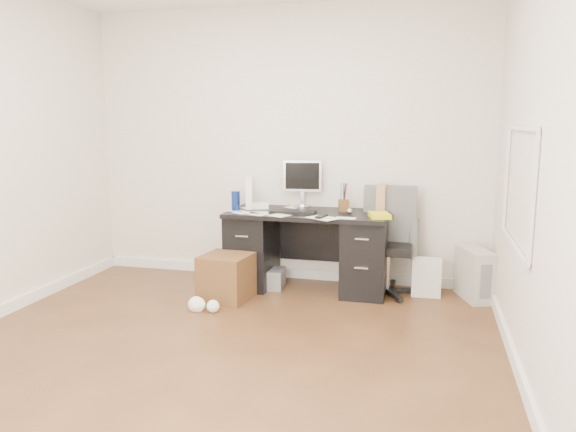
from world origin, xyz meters
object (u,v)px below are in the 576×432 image
desk (307,248)px  office_chair (388,242)px  lcd_monitor (302,184)px  pc_tower (475,274)px  keyboard (293,212)px  wicker_basket (226,277)px

desk → office_chair: 0.76m
desk → lcd_monitor: (-0.11, 0.25, 0.59)m
desk → pc_tower: 1.54m
keyboard → office_chair: (0.87, 0.12, -0.26)m
wicker_basket → office_chair: bearing=20.3°
lcd_monitor → office_chair: bearing=-23.3°
office_chair → wicker_basket: office_chair is taller
office_chair → pc_tower: (0.78, 0.05, -0.27)m
office_chair → wicker_basket: bearing=-159.9°
desk → keyboard: keyboard is taller
desk → wicker_basket: 0.83m
keyboard → wicker_basket: keyboard is taller
keyboard → pc_tower: bearing=3.3°
desk → pc_tower: size_ratio=3.27×
keyboard → pc_tower: 1.74m
office_chair → pc_tower: size_ratio=2.17×
pc_tower → wicker_basket: (-2.17, -0.57, -0.02)m
keyboard → pc_tower: size_ratio=0.92×
wicker_basket → keyboard: bearing=36.9°
lcd_monitor → wicker_basket: bearing=-133.3°
desk → keyboard: (-0.11, -0.11, 0.36)m
wicker_basket → pc_tower: bearing=14.6°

